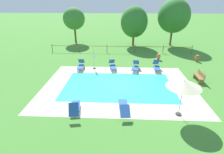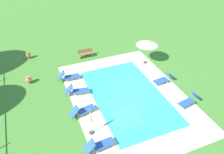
{
  "view_description": "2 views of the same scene",
  "coord_description": "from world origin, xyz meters",
  "px_view_note": "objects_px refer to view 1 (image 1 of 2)",
  "views": [
    {
      "loc": [
        0.08,
        -13.11,
        6.76
      ],
      "look_at": [
        -0.55,
        0.5,
        0.6
      ],
      "focal_mm": 27.9,
      "sensor_mm": 36.0,
      "label": 1
    },
    {
      "loc": [
        -12.45,
        6.48,
        11.85
      ],
      "look_at": [
        1.78,
        0.64,
        0.84
      ],
      "focal_mm": 36.15,
      "sensor_mm": 36.0,
      "label": 2
    }
  ],
  "objects_px": {
    "terracotta_urn_by_tree": "(197,58)",
    "tree_centre": "(74,19)",
    "sun_lounger_north_mid": "(124,107)",
    "sun_lounger_north_far": "(135,67)",
    "patio_umbrella_closed_row_west": "(94,56)",
    "terracotta_urn_near_fence": "(159,57)",
    "tree_far_west": "(134,22)",
    "tree_west_mid": "(174,16)",
    "patio_umbrella_open_foreground": "(184,84)",
    "sun_lounger_north_end": "(75,107)",
    "sun_lounger_south_near_corner": "(81,65)",
    "wooden_bench_lawn_side": "(200,76)",
    "sun_lounger_south_mid": "(157,66)",
    "sun_lounger_north_near_steps": "(113,65)"
  },
  "relations": [
    {
      "from": "patio_umbrella_closed_row_west",
      "to": "sun_lounger_north_far",
      "type": "bearing_deg",
      "value": -2.76
    },
    {
      "from": "patio_umbrella_closed_row_west",
      "to": "sun_lounger_north_near_steps",
      "type": "bearing_deg",
      "value": 0.38
    },
    {
      "from": "sun_lounger_north_end",
      "to": "tree_far_west",
      "type": "bearing_deg",
      "value": 74.87
    },
    {
      "from": "patio_umbrella_open_foreground",
      "to": "wooden_bench_lawn_side",
      "type": "bearing_deg",
      "value": 57.08
    },
    {
      "from": "terracotta_urn_by_tree",
      "to": "sun_lounger_north_near_steps",
      "type": "bearing_deg",
      "value": -163.56
    },
    {
      "from": "tree_centre",
      "to": "sun_lounger_north_far",
      "type": "bearing_deg",
      "value": -53.42
    },
    {
      "from": "sun_lounger_north_end",
      "to": "tree_centre",
      "type": "bearing_deg",
      "value": 103.26
    },
    {
      "from": "sun_lounger_north_far",
      "to": "patio_umbrella_open_foreground",
      "type": "height_order",
      "value": "patio_umbrella_open_foreground"
    },
    {
      "from": "wooden_bench_lawn_side",
      "to": "terracotta_urn_by_tree",
      "type": "distance_m",
      "value": 5.78
    },
    {
      "from": "sun_lounger_south_mid",
      "to": "tree_centre",
      "type": "distance_m",
      "value": 16.95
    },
    {
      "from": "sun_lounger_north_far",
      "to": "tree_far_west",
      "type": "xyz_separation_m",
      "value": [
        0.43,
        10.44,
        3.15
      ]
    },
    {
      "from": "sun_lounger_north_far",
      "to": "terracotta_urn_by_tree",
      "type": "distance_m",
      "value": 8.02
    },
    {
      "from": "sun_lounger_north_mid",
      "to": "tree_centre",
      "type": "height_order",
      "value": "tree_centre"
    },
    {
      "from": "patio_umbrella_open_foreground",
      "to": "terracotta_urn_near_fence",
      "type": "distance_m",
      "value": 11.16
    },
    {
      "from": "sun_lounger_north_mid",
      "to": "patio_umbrella_closed_row_west",
      "type": "bearing_deg",
      "value": 111.68
    },
    {
      "from": "wooden_bench_lawn_side",
      "to": "terracotta_urn_by_tree",
      "type": "bearing_deg",
      "value": 70.83
    },
    {
      "from": "terracotta_urn_by_tree",
      "to": "tree_centre",
      "type": "bearing_deg",
      "value": 150.89
    },
    {
      "from": "terracotta_urn_by_tree",
      "to": "patio_umbrella_closed_row_west",
      "type": "bearing_deg",
      "value": -166.11
    },
    {
      "from": "sun_lounger_south_near_corner",
      "to": "tree_far_west",
      "type": "distance_m",
      "value": 12.41
    },
    {
      "from": "sun_lounger_south_near_corner",
      "to": "terracotta_urn_by_tree",
      "type": "xyz_separation_m",
      "value": [
        13.09,
        2.99,
        0.01
      ]
    },
    {
      "from": "sun_lounger_north_far",
      "to": "sun_lounger_north_end",
      "type": "bearing_deg",
      "value": -120.39
    },
    {
      "from": "sun_lounger_north_far",
      "to": "tree_centre",
      "type": "relative_size",
      "value": 0.36
    },
    {
      "from": "sun_lounger_north_near_steps",
      "to": "sun_lounger_south_near_corner",
      "type": "relative_size",
      "value": 1.02
    },
    {
      "from": "sun_lounger_north_far",
      "to": "terracotta_urn_by_tree",
      "type": "height_order",
      "value": "sun_lounger_north_far"
    },
    {
      "from": "patio_umbrella_open_foreground",
      "to": "wooden_bench_lawn_side",
      "type": "height_order",
      "value": "patio_umbrella_open_foreground"
    },
    {
      "from": "patio_umbrella_closed_row_west",
      "to": "sun_lounger_north_end",
      "type": "bearing_deg",
      "value": -91.1
    },
    {
      "from": "patio_umbrella_closed_row_west",
      "to": "tree_centre",
      "type": "height_order",
      "value": "tree_centre"
    },
    {
      "from": "sun_lounger_north_near_steps",
      "to": "wooden_bench_lawn_side",
      "type": "xyz_separation_m",
      "value": [
        7.85,
        -2.58,
        0.08
      ]
    },
    {
      "from": "sun_lounger_north_far",
      "to": "terracotta_urn_near_fence",
      "type": "distance_m",
      "value": 4.63
    },
    {
      "from": "patio_umbrella_open_foreground",
      "to": "wooden_bench_lawn_side",
      "type": "relative_size",
      "value": 1.62
    },
    {
      "from": "sun_lounger_south_near_corner",
      "to": "wooden_bench_lawn_side",
      "type": "relative_size",
      "value": 1.31
    },
    {
      "from": "sun_lounger_north_mid",
      "to": "tree_centre",
      "type": "relative_size",
      "value": 0.38
    },
    {
      "from": "sun_lounger_south_near_corner",
      "to": "tree_far_west",
      "type": "relative_size",
      "value": 0.34
    },
    {
      "from": "patio_umbrella_open_foreground",
      "to": "tree_west_mid",
      "type": "xyz_separation_m",
      "value": [
        4.1,
        18.26,
        2.2
      ]
    },
    {
      "from": "sun_lounger_north_mid",
      "to": "terracotta_urn_near_fence",
      "type": "bearing_deg",
      "value": 68.11
    },
    {
      "from": "wooden_bench_lawn_side",
      "to": "terracotta_urn_by_tree",
      "type": "xyz_separation_m",
      "value": [
        1.9,
        5.46,
        -0.07
      ]
    },
    {
      "from": "patio_umbrella_open_foreground",
      "to": "sun_lounger_north_far",
      "type": "bearing_deg",
      "value": 106.27
    },
    {
      "from": "tree_west_mid",
      "to": "terracotta_urn_near_fence",
      "type": "bearing_deg",
      "value": -114.02
    },
    {
      "from": "tree_far_west",
      "to": "tree_centre",
      "type": "relative_size",
      "value": 1.05
    },
    {
      "from": "patio_umbrella_closed_row_west",
      "to": "tree_far_west",
      "type": "distance_m",
      "value": 11.47
    },
    {
      "from": "sun_lounger_north_near_steps",
      "to": "wooden_bench_lawn_side",
      "type": "relative_size",
      "value": 1.34
    },
    {
      "from": "terracotta_urn_near_fence",
      "to": "tree_far_west",
      "type": "distance_m",
      "value": 8.07
    },
    {
      "from": "sun_lounger_north_mid",
      "to": "sun_lounger_north_far",
      "type": "xyz_separation_m",
      "value": [
        1.3,
        7.32,
        0.02
      ]
    },
    {
      "from": "sun_lounger_south_near_corner",
      "to": "tree_centre",
      "type": "height_order",
      "value": "tree_centre"
    },
    {
      "from": "patio_umbrella_closed_row_west",
      "to": "terracotta_urn_near_fence",
      "type": "bearing_deg",
      "value": 24.14
    },
    {
      "from": "wooden_bench_lawn_side",
      "to": "tree_centre",
      "type": "height_order",
      "value": "tree_centre"
    },
    {
      "from": "sun_lounger_south_near_corner",
      "to": "terracotta_urn_by_tree",
      "type": "relative_size",
      "value": 2.67
    },
    {
      "from": "sun_lounger_north_mid",
      "to": "tree_far_west",
      "type": "xyz_separation_m",
      "value": [
        1.73,
        17.76,
        3.18
      ]
    },
    {
      "from": "sun_lounger_north_far",
      "to": "terracotta_urn_by_tree",
      "type": "relative_size",
      "value": 2.71
    },
    {
      "from": "tree_far_west",
      "to": "tree_west_mid",
      "type": "bearing_deg",
      "value": 3.21
    }
  ]
}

